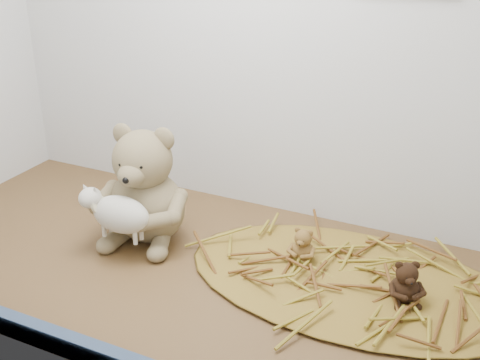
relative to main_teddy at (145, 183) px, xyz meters
The scene contains 7 objects.
alcove_shell 35.32cm from the main_teddy, ahead, with size 120.40×60.20×90.40cm.
front_rail 39.26cm from the main_teddy, 70.57° to the right, with size 119.28×2.20×3.60cm, color #344763.
straw_bed 44.14cm from the main_teddy, ahead, with size 61.95×35.97×1.20cm, color brown.
main_teddy is the anchor object (origin of this frame).
toy_lamb 9.14cm from the main_teddy, 90.00° to the right, with size 15.64×9.54×10.10cm, color beige, non-canonical shape.
mini_teddy_tan 33.57cm from the main_teddy, ahead, with size 5.46×5.76×6.77cm, color brown, non-canonical shape.
mini_teddy_brown 53.16cm from the main_teddy, ahead, with size 6.26×6.61×7.76cm, color black, non-canonical shape.
Camera 1 is at (51.33, -83.29, 62.90)cm, focal length 45.00 mm.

